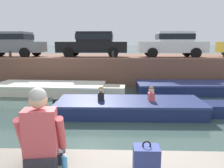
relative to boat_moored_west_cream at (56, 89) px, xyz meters
The scene contains 14 objects.
ground_plane 4.39m from the boat_moored_west_cream, 40.86° to the right, with size 400.00×400.00×0.00m, color #384C47.
far_quay_wall 5.80m from the boat_moored_west_cream, 54.98° to the left, with size 60.00×6.00×1.53m, color brown.
far_wall_coping 4.03m from the boat_moored_west_cream, 29.19° to the left, with size 60.00×0.24×0.08m, color #925F4C.
boat_moored_west_cream is the anchor object (origin of this frame).
boat_moored_central_navy 6.80m from the boat_moored_west_cream, ahead, with size 6.18×1.98×0.52m.
motorboat_passing 4.72m from the boat_moored_west_cream, 39.24° to the right, with size 6.05×1.74×0.97m.
car_leftmost_grey 5.46m from the boat_moored_west_cream, 136.53° to the left, with size 4.06×2.00×1.54m.
car_left_inner_black 4.33m from the boat_moored_west_cream, 66.88° to the left, with size 4.25×1.91×1.54m.
car_centre_white 7.51m from the boat_moored_west_cream, 28.71° to the left, with size 4.03×1.94×1.54m.
mooring_bollard_west 3.97m from the boat_moored_west_cream, 147.20° to the left, with size 0.15×0.15×0.45m.
mooring_bollard_mid 3.70m from the boat_moored_west_cream, 36.04° to the left, with size 0.15×0.15×0.45m.
person_seated_left 8.29m from the boat_moored_west_cream, 74.61° to the right, with size 0.56×0.57×0.97m.
bottle_drink 8.39m from the boat_moored_west_cream, 72.94° to the right, with size 0.06×0.06×0.20m.
backpack_on_ledge 8.75m from the boat_moored_west_cream, 67.31° to the right, with size 0.28×0.24×0.41m.
Camera 1 is at (-0.26, -2.74, 2.43)m, focal length 35.00 mm.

